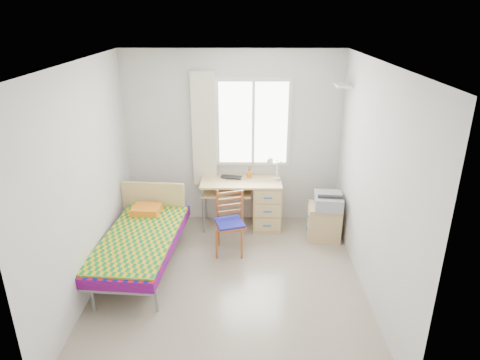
# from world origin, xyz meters

# --- Properties ---
(floor) EXTENTS (3.50, 3.50, 0.00)m
(floor) POSITION_xyz_m (0.00, 0.00, 0.00)
(floor) COLOR #BCAD93
(floor) RESTS_ON ground
(ceiling) EXTENTS (3.50, 3.50, 0.00)m
(ceiling) POSITION_xyz_m (0.00, 0.00, 2.60)
(ceiling) COLOR white
(ceiling) RESTS_ON wall_back
(wall_back) EXTENTS (3.20, 0.00, 3.20)m
(wall_back) POSITION_xyz_m (0.00, 1.75, 1.30)
(wall_back) COLOR silver
(wall_back) RESTS_ON ground
(wall_left) EXTENTS (0.00, 3.50, 3.50)m
(wall_left) POSITION_xyz_m (-1.60, 0.00, 1.30)
(wall_left) COLOR silver
(wall_left) RESTS_ON ground
(wall_right) EXTENTS (0.00, 3.50, 3.50)m
(wall_right) POSITION_xyz_m (1.60, 0.00, 1.30)
(wall_right) COLOR silver
(wall_right) RESTS_ON ground
(window) EXTENTS (1.10, 0.04, 1.30)m
(window) POSITION_xyz_m (0.30, 1.73, 1.55)
(window) COLOR white
(window) RESTS_ON wall_back
(curtain) EXTENTS (0.35, 0.05, 1.70)m
(curtain) POSITION_xyz_m (-0.42, 1.68, 1.45)
(curtain) COLOR #F3EFC8
(curtain) RESTS_ON wall_back
(floating_shelf) EXTENTS (0.20, 0.32, 0.03)m
(floating_shelf) POSITION_xyz_m (1.49, 1.40, 2.15)
(floating_shelf) COLOR white
(floating_shelf) RESTS_ON wall_right
(bed) EXTENTS (1.03, 1.95, 0.82)m
(bed) POSITION_xyz_m (-1.13, 0.36, 0.40)
(bed) COLOR gray
(bed) RESTS_ON floor
(desk) EXTENTS (1.19, 0.55, 0.74)m
(desk) POSITION_xyz_m (0.44, 1.46, 0.40)
(desk) COLOR #E2BF77
(desk) RESTS_ON floor
(chair) EXTENTS (0.46, 0.46, 0.85)m
(chair) POSITION_xyz_m (-0.01, 0.75, 0.48)
(chair) COLOR #A04F1F
(chair) RESTS_ON floor
(cabinet) EXTENTS (0.51, 0.46, 0.50)m
(cabinet) POSITION_xyz_m (1.32, 1.12, 0.25)
(cabinet) COLOR tan
(cabinet) RESTS_ON floor
(printer) EXTENTS (0.42, 0.48, 0.19)m
(printer) POSITION_xyz_m (1.36, 1.10, 0.60)
(printer) COLOR #929499
(printer) RESTS_ON cabinet
(laptop) EXTENTS (0.35, 0.26, 0.02)m
(laptop) POSITION_xyz_m (-0.03, 1.54, 0.75)
(laptop) COLOR black
(laptop) RESTS_ON desk
(pen_cup) EXTENTS (0.10, 0.10, 0.10)m
(pen_cup) POSITION_xyz_m (0.25, 1.60, 0.79)
(pen_cup) COLOR #FCA21C
(pen_cup) RESTS_ON desk
(task_lamp) EXTENTS (0.22, 0.32, 0.40)m
(task_lamp) POSITION_xyz_m (0.59, 1.40, 0.99)
(task_lamp) COLOR white
(task_lamp) RESTS_ON desk
(book) EXTENTS (0.17, 0.22, 0.02)m
(book) POSITION_xyz_m (-0.04, 1.47, 0.59)
(book) COLOR gray
(book) RESTS_ON desk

